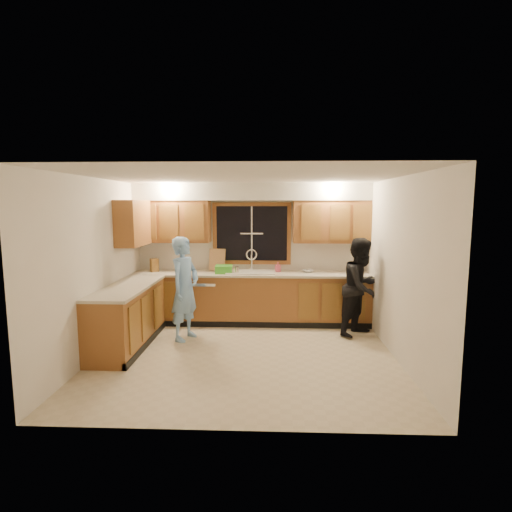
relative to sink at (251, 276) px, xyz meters
The scene contains 26 objects.
floor 1.82m from the sink, 90.00° to the right, with size 4.20×4.20×0.00m, color beige.
ceiling 2.29m from the sink, 90.00° to the right, with size 4.20×4.20×0.00m, color silver.
wall_back 0.49m from the sink, 90.00° to the left, with size 4.20×4.20×0.00m, color silver.
wall_left 2.67m from the sink, 142.62° to the right, with size 3.80×3.80×0.00m, color silver.
wall_right 2.67m from the sink, 37.38° to the right, with size 3.80×3.80×0.00m, color silver.
base_cabinets_back 0.42m from the sink, 90.00° to the right, with size 4.20×0.60×0.88m, color #92582A.
base_cabinets_left 2.23m from the sink, 145.12° to the right, with size 0.60×1.90×0.88m, color #92582A.
countertop_back 0.04m from the sink, 90.00° to the right, with size 4.20×0.63×0.04m, color beige.
countertop_left 2.18m from the sink, 144.90° to the right, with size 0.63×1.90×0.04m, color beige.
upper_cabinets_left 1.72m from the sink, behind, with size 1.35×0.33×0.75m, color #92582A.
upper_cabinets_right 1.72m from the sink, ahead, with size 1.35×0.33×0.75m, color #92582A.
upper_cabinets_return 2.21m from the sink, 165.94° to the right, with size 0.33×0.90×0.75m, color #92582A.
soffit 1.49m from the sink, 90.00° to the left, with size 4.20×0.35×0.30m, color beige.
window_frame 0.79m from the sink, 90.00° to the left, with size 1.44×0.03×1.14m.
sink is the anchor object (origin of this frame).
dishwasher 0.96m from the sink, behind, with size 0.60×0.56×0.82m, color silver.
stove 2.60m from the sink, 134.61° to the right, with size 0.58×0.75×0.90m, color silver.
man 1.36m from the sink, 137.17° to the right, with size 0.60×0.39×1.63m, color #7DB0EC.
woman 1.93m from the sink, 18.26° to the right, with size 0.78×0.61×1.60m, color black.
knife_block 1.77m from the sink, behind, with size 0.13×0.11×0.24m, color #8F5F27.
cutting_board 0.72m from the sink, 161.32° to the left, with size 0.30×0.02×0.40m, color tan.
dish_crate 0.50m from the sink, behind, with size 0.29×0.28×0.14m, color green.
soap_bottle 0.52m from the sink, 12.79° to the left, with size 0.08×0.08×0.18m, color #E65779.
bowl 1.02m from the sink, ahead, with size 0.20×0.20×0.05m, color silver.
can_left 0.39m from the sink, 162.26° to the right, with size 0.06×0.06×0.12m, color #C5B698.
can_right 0.30m from the sink, 151.70° to the right, with size 0.07×0.07×0.13m, color #C5B698.
Camera 1 is at (0.37, -5.43, 2.13)m, focal length 28.00 mm.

